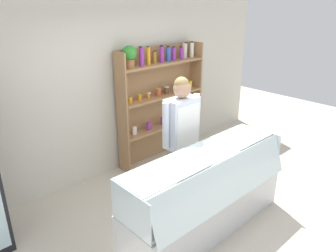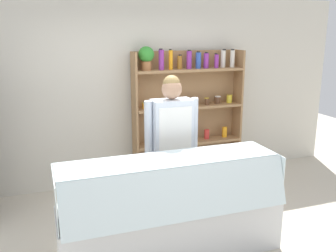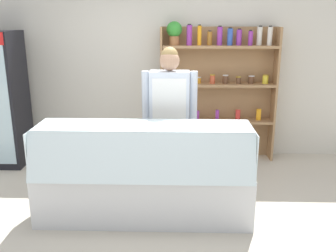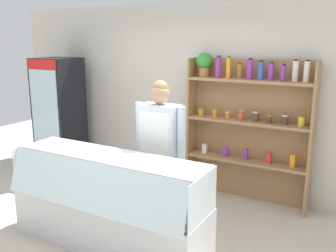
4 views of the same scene
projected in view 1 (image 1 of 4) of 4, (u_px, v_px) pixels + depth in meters
ground_plane at (206, 221)px, 4.19m from camera, size 12.00×12.00×0.00m
back_wall at (112, 89)px, 5.05m from camera, size 6.80×0.10×2.70m
shelving_unit at (159, 95)px, 5.49m from camera, size 1.67×0.29×2.02m
deli_display_case at (205, 206)px, 3.97m from camera, size 2.23×0.71×1.01m
shop_clerk at (182, 129)px, 4.31m from camera, size 0.65×0.25×1.75m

